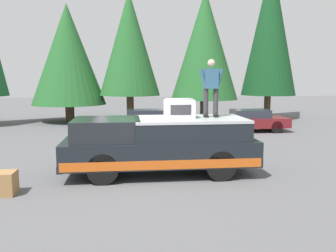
{
  "coord_description": "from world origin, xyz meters",
  "views": [
    {
      "loc": [
        -9.84,
        0.53,
        2.78
      ],
      "look_at": [
        0.85,
        -0.71,
        1.35
      ],
      "focal_mm": 38.21,
      "sensor_mm": 36.0,
      "label": 1
    }
  ],
  "objects_px": {
    "pickup_truck": "(160,145)",
    "person_on_truck_bed": "(211,86)",
    "wooden_crate": "(4,183)",
    "compressor_unit": "(179,108)",
    "parked_car_maroon": "(248,121)",
    "parked_car_navy": "(143,121)"
  },
  "relations": [
    {
      "from": "parked_car_navy",
      "to": "parked_car_maroon",
      "type": "bearing_deg",
      "value": -96.28
    },
    {
      "from": "pickup_truck",
      "to": "person_on_truck_bed",
      "type": "xyz_separation_m",
      "value": [
        0.13,
        -1.52,
        1.68
      ]
    },
    {
      "from": "compressor_unit",
      "to": "person_on_truck_bed",
      "type": "bearing_deg",
      "value": -82.47
    },
    {
      "from": "pickup_truck",
      "to": "person_on_truck_bed",
      "type": "height_order",
      "value": "person_on_truck_bed"
    },
    {
      "from": "compressor_unit",
      "to": "wooden_crate",
      "type": "height_order",
      "value": "compressor_unit"
    },
    {
      "from": "pickup_truck",
      "to": "parked_car_maroon",
      "type": "distance_m",
      "value": 9.62
    },
    {
      "from": "parked_car_maroon",
      "to": "parked_car_navy",
      "type": "distance_m",
      "value": 5.55
    },
    {
      "from": "parked_car_maroon",
      "to": "compressor_unit",
      "type": "bearing_deg",
      "value": 148.43
    },
    {
      "from": "pickup_truck",
      "to": "person_on_truck_bed",
      "type": "relative_size",
      "value": 3.28
    },
    {
      "from": "compressor_unit",
      "to": "wooden_crate",
      "type": "relative_size",
      "value": 1.5
    },
    {
      "from": "parked_car_navy",
      "to": "wooden_crate",
      "type": "relative_size",
      "value": 7.32
    },
    {
      "from": "pickup_truck",
      "to": "person_on_truck_bed",
      "type": "bearing_deg",
      "value": -85.24
    },
    {
      "from": "compressor_unit",
      "to": "parked_car_maroon",
      "type": "distance_m",
      "value": 9.41
    },
    {
      "from": "pickup_truck",
      "to": "compressor_unit",
      "type": "bearing_deg",
      "value": -90.0
    },
    {
      "from": "person_on_truck_bed",
      "to": "parked_car_maroon",
      "type": "distance_m",
      "value": 8.96
    },
    {
      "from": "parked_car_navy",
      "to": "compressor_unit",
      "type": "bearing_deg",
      "value": -175.7
    },
    {
      "from": "compressor_unit",
      "to": "wooden_crate",
      "type": "xyz_separation_m",
      "value": [
        -1.45,
        4.48,
        -1.65
      ]
    },
    {
      "from": "pickup_truck",
      "to": "compressor_unit",
      "type": "height_order",
      "value": "compressor_unit"
    },
    {
      "from": "parked_car_navy",
      "to": "wooden_crate",
      "type": "bearing_deg",
      "value": 158.97
    },
    {
      "from": "wooden_crate",
      "to": "pickup_truck",
      "type": "bearing_deg",
      "value": -69.67
    },
    {
      "from": "compressor_unit",
      "to": "parked_car_navy",
      "type": "bearing_deg",
      "value": 4.3
    },
    {
      "from": "parked_car_navy",
      "to": "pickup_truck",
      "type": "bearing_deg",
      "value": -179.46
    }
  ]
}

